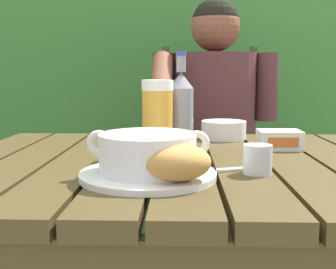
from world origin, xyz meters
The scene contains 13 objects.
dining_table centered at (0.00, 0.00, 0.62)m, with size 1.10×0.83×0.73m.
hedge_backdrop centered at (-0.13, 1.53, 1.30)m, with size 2.73×0.92×3.03m.
chair_near_diner centered at (0.12, 0.86, 0.50)m, with size 0.44×0.47×1.05m.
person_eating centered at (0.12, 0.65, 0.71)m, with size 0.48×0.47×1.21m.
serving_plate centered at (-0.07, -0.18, 0.73)m, with size 0.26×0.26×0.01m.
soup_bowl centered at (-0.07, -0.18, 0.78)m, with size 0.24×0.19×0.08m.
bread_roll centered at (-0.01, -0.24, 0.77)m, with size 0.14×0.12×0.07m.
beer_glass centered at (-0.06, 0.05, 0.82)m, with size 0.08×0.08×0.18m.
beer_bottle centered at (-0.01, 0.10, 0.83)m, with size 0.06×0.06×0.25m.
water_glass_small centered at (0.15, -0.14, 0.76)m, with size 0.06×0.06×0.06m.
butter_tub centered at (0.25, 0.14, 0.75)m, with size 0.11×0.09×0.05m.
table_knife centered at (0.06, -0.13, 0.73)m, with size 0.17×0.07×0.01m.
diner_bowl centered at (0.12, 0.32, 0.75)m, with size 0.14×0.14×0.05m.
Camera 1 is at (-0.01, -0.96, 0.93)m, focal length 44.84 mm.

